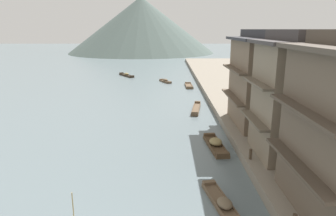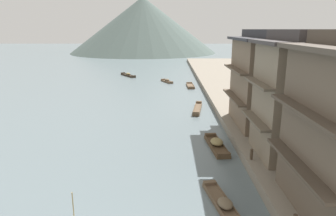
{
  "view_description": "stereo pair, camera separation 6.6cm",
  "coord_description": "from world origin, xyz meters",
  "px_view_note": "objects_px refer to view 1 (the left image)",
  "views": [
    {
      "loc": [
        2.28,
        -9.38,
        9.46
      ],
      "look_at": [
        2.16,
        21.25,
        1.47
      ],
      "focal_mm": 32.35,
      "sensor_mm": 36.0,
      "label": 1
    },
    {
      "loc": [
        2.35,
        -9.38,
        9.46
      ],
      "look_at": [
        2.16,
        21.25,
        1.47
      ],
      "focal_mm": 32.35,
      "sensor_mm": 36.0,
      "label": 2
    }
  ],
  "objects_px": {
    "boat_midriver_upstream": "(226,207)",
    "house_waterfront_tall": "(266,79)",
    "boat_moored_far": "(128,75)",
    "mooring_post_dock_mid": "(252,154)",
    "boat_moored_second": "(190,86)",
    "boat_moored_nearest": "(197,109)",
    "boat_midriver_drifting": "(167,81)",
    "boat_moored_third": "(217,145)",
    "house_waterfront_second": "(294,96)"
  },
  "relations": [
    {
      "from": "boat_moored_far",
      "to": "boat_midriver_upstream",
      "type": "distance_m",
      "value": 49.52
    },
    {
      "from": "boat_midriver_drifting",
      "to": "mooring_post_dock_mid",
      "type": "bearing_deg",
      "value": -80.16
    },
    {
      "from": "boat_midriver_upstream",
      "to": "boat_moored_nearest",
      "type": "bearing_deg",
      "value": 89.05
    },
    {
      "from": "boat_moored_second",
      "to": "mooring_post_dock_mid",
      "type": "relative_size",
      "value": 6.04
    },
    {
      "from": "boat_moored_nearest",
      "to": "boat_moored_far",
      "type": "distance_m",
      "value": 29.88
    },
    {
      "from": "boat_moored_second",
      "to": "boat_moored_third",
      "type": "distance_m",
      "value": 27.32
    },
    {
      "from": "boat_midriver_upstream",
      "to": "house_waterfront_second",
      "type": "relative_size",
      "value": 0.62
    },
    {
      "from": "boat_moored_third",
      "to": "house_waterfront_second",
      "type": "relative_size",
      "value": 0.55
    },
    {
      "from": "boat_moored_second",
      "to": "mooring_post_dock_mid",
      "type": "bearing_deg",
      "value": -86.03
    },
    {
      "from": "boat_midriver_drifting",
      "to": "boat_moored_far",
      "type": "bearing_deg",
      "value": 137.85
    },
    {
      "from": "boat_moored_second",
      "to": "house_waterfront_tall",
      "type": "relative_size",
      "value": 0.51
    },
    {
      "from": "boat_moored_far",
      "to": "house_waterfront_second",
      "type": "height_order",
      "value": "house_waterfront_second"
    },
    {
      "from": "boat_moored_nearest",
      "to": "boat_midriver_drifting",
      "type": "height_order",
      "value": "boat_midriver_drifting"
    },
    {
      "from": "boat_moored_third",
      "to": "boat_moored_far",
      "type": "xyz_separation_m",
      "value": [
        -12.55,
        39.24,
        -0.05
      ]
    },
    {
      "from": "boat_midriver_upstream",
      "to": "boat_moored_second",
      "type": "bearing_deg",
      "value": 89.21
    },
    {
      "from": "house_waterfront_second",
      "to": "house_waterfront_tall",
      "type": "bearing_deg",
      "value": 87.53
    },
    {
      "from": "boat_moored_far",
      "to": "house_waterfront_tall",
      "type": "height_order",
      "value": "house_waterfront_tall"
    },
    {
      "from": "boat_moored_third",
      "to": "house_waterfront_tall",
      "type": "bearing_deg",
      "value": 41.07
    },
    {
      "from": "boat_midriver_upstream",
      "to": "house_waterfront_tall",
      "type": "xyz_separation_m",
      "value": [
        5.82,
        13.2,
        4.81
      ]
    },
    {
      "from": "mooring_post_dock_mid",
      "to": "boat_midriver_drifting",
      "type": "bearing_deg",
      "value": 99.84
    },
    {
      "from": "house_waterfront_second",
      "to": "mooring_post_dock_mid",
      "type": "relative_size",
      "value": 11.76
    },
    {
      "from": "boat_moored_nearest",
      "to": "mooring_post_dock_mid",
      "type": "bearing_deg",
      "value": -81.62
    },
    {
      "from": "boat_moored_third",
      "to": "boat_midriver_drifting",
      "type": "relative_size",
      "value": 1.3
    },
    {
      "from": "boat_midriver_drifting",
      "to": "mooring_post_dock_mid",
      "type": "relative_size",
      "value": 4.95
    },
    {
      "from": "boat_moored_third",
      "to": "house_waterfront_tall",
      "type": "xyz_separation_m",
      "value": [
        4.95,
        4.32,
        4.73
      ]
    },
    {
      "from": "boat_moored_nearest",
      "to": "boat_midriver_upstream",
      "type": "distance_m",
      "value": 20.77
    },
    {
      "from": "boat_moored_far",
      "to": "mooring_post_dock_mid",
      "type": "distance_m",
      "value": 45.44
    },
    {
      "from": "house_waterfront_tall",
      "to": "mooring_post_dock_mid",
      "type": "xyz_separation_m",
      "value": [
        -3.15,
        -8.19,
        -3.92
      ]
    },
    {
      "from": "boat_moored_far",
      "to": "house_waterfront_second",
      "type": "xyz_separation_m",
      "value": [
        17.18,
        -42.31,
        4.8
      ]
    },
    {
      "from": "boat_moored_far",
      "to": "boat_moored_nearest",
      "type": "bearing_deg",
      "value": -66.27
    },
    {
      "from": "boat_moored_far",
      "to": "boat_midriver_upstream",
      "type": "relative_size",
      "value": 0.93
    },
    {
      "from": "boat_midriver_upstream",
      "to": "house_waterfront_tall",
      "type": "distance_m",
      "value": 15.21
    },
    {
      "from": "boat_moored_third",
      "to": "house_waterfront_tall",
      "type": "distance_m",
      "value": 8.1
    },
    {
      "from": "boat_moored_third",
      "to": "mooring_post_dock_mid",
      "type": "bearing_deg",
      "value": -65.07
    },
    {
      "from": "boat_moored_nearest",
      "to": "boat_moored_far",
      "type": "height_order",
      "value": "boat_moored_far"
    },
    {
      "from": "boat_moored_second",
      "to": "boat_moored_far",
      "type": "bearing_deg",
      "value": 135.63
    },
    {
      "from": "boat_midriver_upstream",
      "to": "mooring_post_dock_mid",
      "type": "distance_m",
      "value": 5.75
    },
    {
      "from": "boat_midriver_upstream",
      "to": "house_waterfront_second",
      "type": "bearing_deg",
      "value": 46.58
    },
    {
      "from": "boat_moored_second",
      "to": "boat_moored_far",
      "type": "relative_size",
      "value": 0.88
    },
    {
      "from": "boat_moored_third",
      "to": "boat_midriver_drifting",
      "type": "distance_m",
      "value": 32.17
    },
    {
      "from": "boat_moored_third",
      "to": "boat_midriver_upstream",
      "type": "distance_m",
      "value": 8.93
    },
    {
      "from": "boat_moored_second",
      "to": "boat_moored_far",
      "type": "xyz_separation_m",
      "value": [
        -12.18,
        11.92,
        0.08
      ]
    },
    {
      "from": "boat_moored_far",
      "to": "boat_moored_third",
      "type": "bearing_deg",
      "value": -72.27
    },
    {
      "from": "boat_moored_far",
      "to": "house_waterfront_tall",
      "type": "relative_size",
      "value": 0.58
    },
    {
      "from": "boat_moored_far",
      "to": "mooring_post_dock_mid",
      "type": "xyz_separation_m",
      "value": [
        14.35,
        -43.11,
        0.86
      ]
    },
    {
      "from": "boat_moored_third",
      "to": "boat_midriver_upstream",
      "type": "bearing_deg",
      "value": -95.57
    },
    {
      "from": "boat_midriver_upstream",
      "to": "boat_moored_third",
      "type": "bearing_deg",
      "value": 84.43
    },
    {
      "from": "boat_moored_nearest",
      "to": "boat_moored_far",
      "type": "xyz_separation_m",
      "value": [
        -12.02,
        27.36,
        0.06
      ]
    },
    {
      "from": "boat_moored_third",
      "to": "boat_moored_far",
      "type": "height_order",
      "value": "boat_moored_third"
    },
    {
      "from": "boat_moored_third",
      "to": "boat_moored_far",
      "type": "bearing_deg",
      "value": 107.73
    }
  ]
}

